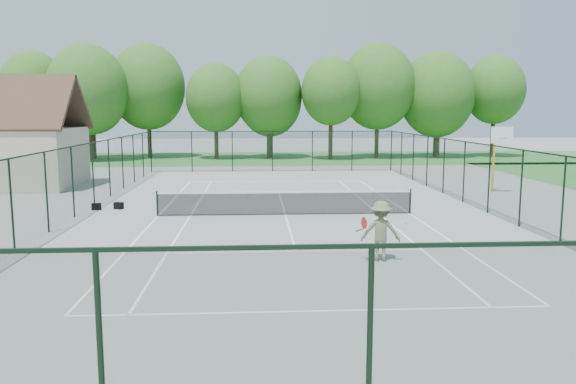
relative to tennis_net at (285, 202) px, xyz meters
name	(u,v)px	position (x,y,z in m)	size (l,w,h in m)	color
ground	(285,215)	(0.00, 0.00, -0.58)	(140.00, 140.00, 0.00)	gray
grass_far	(269,158)	(0.00, 30.00, -0.57)	(80.00, 16.00, 0.01)	#3A8435
court_lines	(285,215)	(0.00, 0.00, -0.57)	(11.05, 23.85, 0.01)	white
tennis_net	(285,202)	(0.00, 0.00, 0.00)	(11.08, 0.08, 1.10)	black
fence_enclosure	(285,179)	(0.00, 0.00, 0.98)	(18.05, 36.05, 3.02)	#16321B
utility_building	(4,135)	(-16.00, 10.00, 2.54)	(8.60, 6.27, 6.63)	beige
tree_line_far	(269,95)	(0.00, 30.00, 5.42)	(39.40, 6.40, 9.70)	#412A1D
basketball_goal	(498,146)	(12.07, 6.20, 1.99)	(1.20, 1.43, 3.65)	yellow
sports_bag_a	(96,207)	(-8.56, 1.74, -0.42)	(0.40, 0.24, 0.32)	black
sports_bag_b	(119,206)	(-7.61, 1.95, -0.42)	(0.41, 0.25, 0.32)	black
tennis_player	(381,231)	(2.46, -7.67, 0.34)	(1.76, 0.96, 1.82)	#606848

